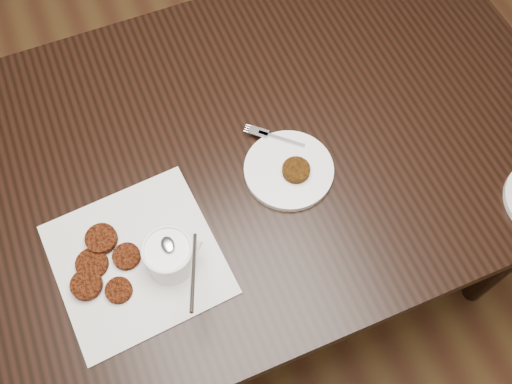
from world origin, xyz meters
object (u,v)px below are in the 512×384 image
table (257,216)px  napkin (137,259)px  sauce_ramekin (167,249)px  plate_with_patty (289,168)px

table → napkin: size_ratio=4.53×
table → sauce_ramekin: size_ratio=10.33×
napkin → plate_with_patty: plate_with_patty is taller
napkin → sauce_ramekin: sauce_ramekin is taller
napkin → plate_with_patty: size_ratio=1.63×
table → sauce_ramekin: (-0.25, -0.18, 0.44)m
table → plate_with_patty: size_ratio=7.39×
table → napkin: bearing=-153.8°
plate_with_patty → sauce_ramekin: bearing=-161.7°
napkin → plate_with_patty: 0.35m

